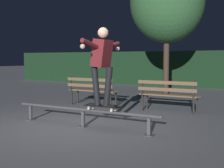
% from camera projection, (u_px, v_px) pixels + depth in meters
% --- Properties ---
extents(ground_plane, '(90.00, 90.00, 0.00)m').
position_uv_depth(ground_plane, '(78.00, 128.00, 6.35)').
color(ground_plane, slate).
extents(hedge_backdrop, '(24.00, 1.20, 1.81)m').
position_uv_depth(hedge_backdrop, '(206.00, 69.00, 15.59)').
color(hedge_backdrop, black).
rests_on(hedge_backdrop, ground).
extents(grind_rail, '(3.50, 0.18, 0.39)m').
position_uv_depth(grind_rail, '(83.00, 113.00, 6.49)').
color(grind_rail, '#47474C').
rests_on(grind_rail, ground).
extents(skateboard, '(0.78, 0.21, 0.09)m').
position_uv_depth(skateboard, '(102.00, 107.00, 6.24)').
color(skateboard, black).
rests_on(skateboard, grind_rail).
extents(skateboarder, '(0.62, 1.41, 1.56)m').
position_uv_depth(skateboarder, '(102.00, 60.00, 6.16)').
color(skateboarder, black).
rests_on(skateboarder, skateboard).
extents(park_bench_leftmost, '(1.60, 0.43, 0.88)m').
position_uv_depth(park_bench_leftmost, '(92.00, 88.00, 9.39)').
color(park_bench_leftmost, '#282623').
rests_on(park_bench_leftmost, ground).
extents(park_bench_left_center, '(1.60, 0.43, 0.88)m').
position_uv_depth(park_bench_left_center, '(168.00, 92.00, 8.18)').
color(park_bench_left_center, '#282623').
rests_on(park_bench_left_center, ground).
extents(tree_behind_benches, '(2.81, 2.81, 5.10)m').
position_uv_depth(tree_behind_benches, '(167.00, 3.00, 11.82)').
color(tree_behind_benches, '#3D2D23').
rests_on(tree_behind_benches, ground).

